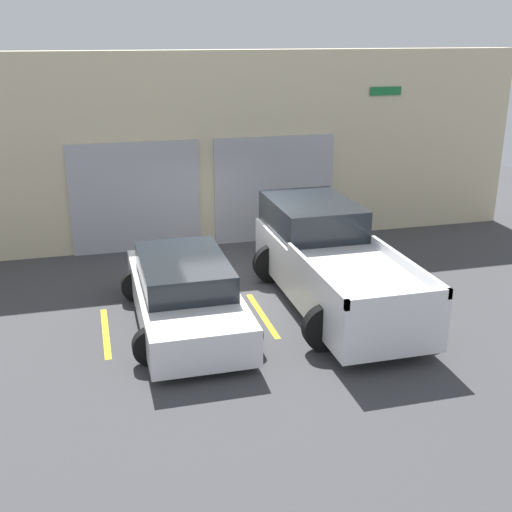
# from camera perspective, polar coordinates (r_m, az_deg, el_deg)

# --- Properties ---
(ground_plane) EXTENTS (28.00, 28.00, 0.00)m
(ground_plane) POSITION_cam_1_polar(r_m,az_deg,el_deg) (14.60, -1.30, -2.45)
(ground_plane) COLOR #3D3D3F
(shophouse_building) EXTENTS (17.18, 0.68, 4.99)m
(shophouse_building) POSITION_cam_1_polar(r_m,az_deg,el_deg) (17.02, -4.04, 9.31)
(shophouse_building) COLOR beige
(shophouse_building) RESTS_ON ground
(pickup_truck) EXTENTS (2.56, 5.54, 1.90)m
(pickup_truck) POSITION_cam_1_polar(r_m,az_deg,el_deg) (13.40, 6.63, -0.52)
(pickup_truck) COLOR white
(pickup_truck) RESTS_ON ground
(sedan_white) EXTENTS (2.30, 4.64, 1.33)m
(sedan_white) POSITION_cam_1_polar(r_m,az_deg,el_deg) (12.49, -6.33, -3.34)
(sedan_white) COLOR white
(sedan_white) RESTS_ON ground
(parking_stripe_far_left) EXTENTS (0.12, 2.20, 0.01)m
(parking_stripe_far_left) POSITION_cam_1_polar(r_m,az_deg,el_deg) (12.61, -13.22, -6.64)
(parking_stripe_far_left) COLOR gold
(parking_stripe_far_left) RESTS_ON ground
(parking_stripe_left) EXTENTS (0.12, 2.20, 0.01)m
(parking_stripe_left) POSITION_cam_1_polar(r_m,az_deg,el_deg) (13.00, 0.57, -5.27)
(parking_stripe_left) COLOR gold
(parking_stripe_left) RESTS_ON ground
(parking_stripe_centre) EXTENTS (0.12, 2.20, 0.01)m
(parking_stripe_centre) POSITION_cam_1_polar(r_m,az_deg,el_deg) (14.08, 12.84, -3.79)
(parking_stripe_centre) COLOR gold
(parking_stripe_centre) RESTS_ON ground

